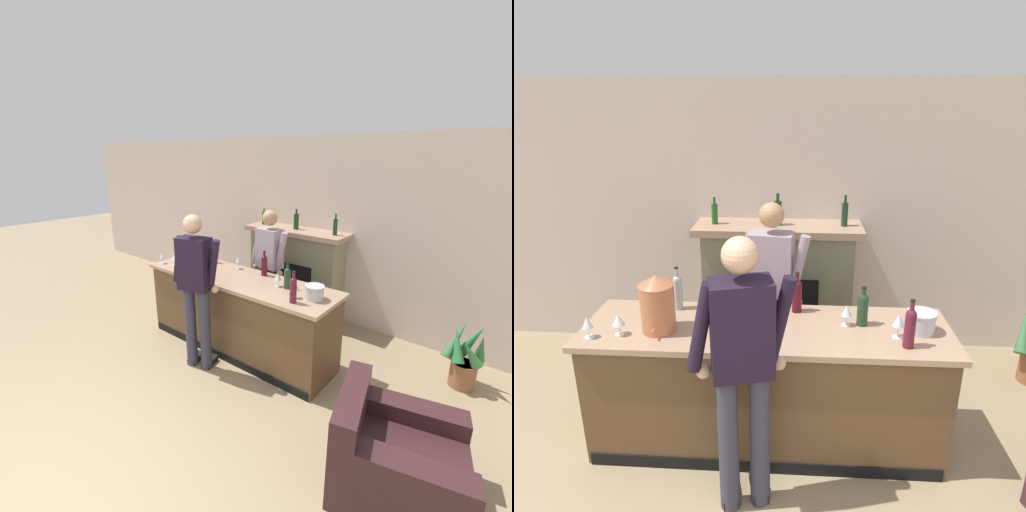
{
  "view_description": "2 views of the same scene",
  "coord_description": "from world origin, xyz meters",
  "views": [
    {
      "loc": [
        2.53,
        -0.86,
        2.47
      ],
      "look_at": [
        -0.26,
        2.64,
        1.14
      ],
      "focal_mm": 24.0,
      "sensor_mm": 36.0,
      "label": 1
    },
    {
      "loc": [
        0.05,
        -0.77,
        2.57
      ],
      "look_at": [
        -0.17,
        2.65,
        1.36
      ],
      "focal_mm": 32.0,
      "sensor_mm": 36.0,
      "label": 2
    }
  ],
  "objects": [
    {
      "name": "person_customer",
      "position": [
        -0.27,
        1.55,
        1.04
      ],
      "size": [
        0.64,
        0.37,
        1.86
      ],
      "color": "#373645",
      "rests_on": "ground_plane"
    },
    {
      "name": "fireplace_stone",
      "position": [
        -0.15,
        3.48,
        0.71
      ],
      "size": [
        1.62,
        0.52,
        1.7
      ],
      "color": "gray",
      "rests_on": "ground_plane"
    },
    {
      "name": "wine_bottle_cabernet_heavy",
      "position": [
        0.52,
        2.23,
        1.13
      ],
      "size": [
        0.08,
        0.08,
        0.3
      ],
      "color": "#1F3A25",
      "rests_on": "bar_counter"
    },
    {
      "name": "wine_glass_by_dispenser",
      "position": [
        -1.18,
        1.97,
        1.11
      ],
      "size": [
        0.08,
        0.08,
        0.16
      ],
      "color": "silver",
      "rests_on": "bar_counter"
    },
    {
      "name": "wine_glass_mid_counter",
      "position": [
        -1.37,
        1.92,
        1.1
      ],
      "size": [
        0.07,
        0.07,
        0.16
      ],
      "color": "silver",
      "rests_on": "bar_counter"
    },
    {
      "name": "ice_bucket_steel",
      "position": [
        0.92,
        2.15,
        1.07
      ],
      "size": [
        0.21,
        0.21,
        0.15
      ],
      "color": "silver",
      "rests_on": "bar_counter"
    },
    {
      "name": "wall_back_panel",
      "position": [
        0.0,
        3.75,
        1.38
      ],
      "size": [
        12.0,
        0.07,
        2.75
      ],
      "color": "beige",
      "rests_on": "ground_plane"
    },
    {
      "name": "copper_dispenser",
      "position": [
        -0.92,
        2.05,
        1.21
      ],
      "size": [
        0.24,
        0.28,
        0.42
      ],
      "color": "#C06B45",
      "rests_on": "bar_counter"
    },
    {
      "name": "wine_bottle_merlot_tall",
      "position": [
        0.79,
        1.94,
        1.15
      ],
      "size": [
        0.07,
        0.07,
        0.34
      ],
      "color": "#59192B",
      "rests_on": "bar_counter"
    },
    {
      "name": "wine_glass_front_left",
      "position": [
        -0.38,
        2.41,
        1.12
      ],
      "size": [
        0.08,
        0.08,
        0.17
      ],
      "color": "silver",
      "rests_on": "bar_counter"
    },
    {
      "name": "wine_glass_near_bucket",
      "position": [
        0.41,
        2.21,
        1.11
      ],
      "size": [
        0.08,
        0.08,
        0.16
      ],
      "color": "silver",
      "rests_on": "bar_counter"
    },
    {
      "name": "wine_glass_front_right",
      "position": [
        0.74,
        2.06,
        1.12
      ],
      "size": [
        0.08,
        0.08,
        0.18
      ],
      "color": "silver",
      "rests_on": "bar_counter"
    },
    {
      "name": "wine_bottle_chardonnay_pale",
      "position": [
        0.05,
        2.42,
        1.14
      ],
      "size": [
        0.08,
        0.08,
        0.32
      ],
      "color": "#4E0F1B",
      "rests_on": "bar_counter"
    },
    {
      "name": "bar_counter",
      "position": [
        -0.17,
        2.15,
        0.5
      ],
      "size": [
        2.65,
        0.76,
        0.99
      ],
      "color": "brown",
      "rests_on": "ground_plane"
    },
    {
      "name": "wine_bottle_port_short",
      "position": [
        -0.87,
        2.41,
        1.15
      ],
      "size": [
        0.07,
        0.07,
        0.35
      ],
      "color": "#A4B3B2",
      "rests_on": "bar_counter"
    },
    {
      "name": "person_bartender",
      "position": [
        -0.17,
        2.82,
        0.97
      ],
      "size": [
        0.65,
        0.34,
        1.76
      ],
      "color": "brown",
      "rests_on": "ground_plane"
    }
  ]
}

